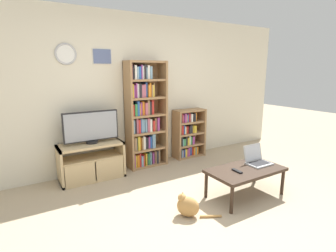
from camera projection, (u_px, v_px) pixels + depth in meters
The scene contains 10 objects.
ground_plane at pixel (213, 219), 3.01m from camera, with size 18.00×18.00×0.00m, color tan.
wall_back at pixel (133, 92), 4.52m from camera, with size 6.79×0.09×2.60m.
tv_stand at pixel (92, 161), 4.07m from camera, with size 0.97×0.44×0.57m.
television at pixel (91, 127), 4.00m from camera, with size 0.83×0.18×0.50m.
bookshelf_tall at pixel (144, 117), 4.51m from camera, with size 0.69×0.32×1.82m.
bookshelf_short at pixel (187, 134), 5.09m from camera, with size 0.62×0.28×0.93m.
coffee_table at pixel (246, 172), 3.50m from camera, with size 1.04×0.56×0.39m.
laptop at pixel (256, 159), 3.67m from camera, with size 0.34×0.28×0.25m.
remote_near_laptop at pixel (237, 171), 3.38m from camera, with size 0.05×0.16×0.02m.
cat at pixel (187, 206), 3.05m from camera, with size 0.47×0.40×0.28m.
Camera 1 is at (-1.85, -2.05, 1.68)m, focal length 28.00 mm.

